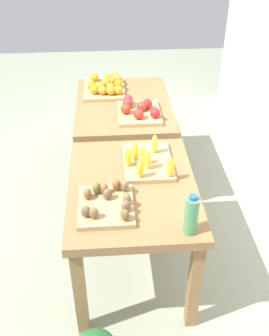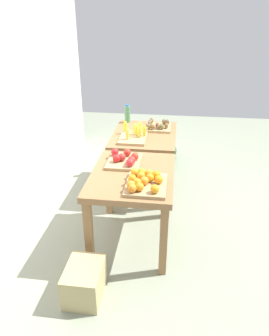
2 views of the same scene
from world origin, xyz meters
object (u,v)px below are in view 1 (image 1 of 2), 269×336
at_px(display_table_right, 132,199).
at_px(apple_bin, 138,110).
at_px(orange_bin, 106,86).
at_px(cardboard_produce_box, 148,121).
at_px(display_table_left, 124,115).
at_px(banana_crate, 147,160).
at_px(water_bottle, 191,215).
at_px(kiwi_bin, 107,203).

distance_m(display_table_right, apple_bin, 0.92).
bearing_deg(display_table_right, apple_bin, 173.02).
height_order(orange_bin, cardboard_produce_box, orange_bin).
bearing_deg(display_table_left, banana_crate, 6.86).
bearing_deg(water_bottle, orange_bin, -166.69).
distance_m(banana_crate, cardboard_produce_box, 1.87).
relative_size(display_table_left, water_bottle, 4.15).
height_order(banana_crate, water_bottle, water_bottle).
bearing_deg(kiwi_bin, orange_bin, 179.35).
xyz_separation_m(display_table_left, apple_bin, (0.22, 0.11, 0.16)).
distance_m(kiwi_bin, cardboard_produce_box, 2.29).
bearing_deg(water_bottle, display_table_right, -146.61).
height_order(orange_bin, banana_crate, banana_crate).
bearing_deg(display_table_left, apple_bin, 27.14).
bearing_deg(cardboard_produce_box, display_table_right, -8.83).
distance_m(display_table_right, kiwi_bin, 0.30).
bearing_deg(water_bottle, kiwi_bin, -116.93).
height_order(display_table_left, orange_bin, orange_bin).
distance_m(display_table_left, cardboard_produce_box, 1.01).
distance_m(display_table_right, cardboard_produce_box, 2.02).
bearing_deg(water_bottle, apple_bin, -172.63).
bearing_deg(display_table_left, cardboard_produce_box, 159.72).
bearing_deg(apple_bin, kiwi_bin, -13.68).
bearing_deg(display_table_right, orange_bin, -174.08).
height_order(display_table_right, water_bottle, water_bottle).
distance_m(display_table_left, display_table_right, 1.12).
bearing_deg(apple_bin, display_table_right, -6.98).
distance_m(display_table_left, banana_crate, 0.94).
height_order(apple_bin, kiwi_bin, apple_bin).
bearing_deg(display_table_right, kiwi_bin, -37.85).
bearing_deg(kiwi_bin, display_table_left, 173.15).
xyz_separation_m(banana_crate, cardboard_produce_box, (-1.74, 0.19, -0.68)).
relative_size(orange_bin, cardboard_produce_box, 1.10).
bearing_deg(display_table_left, display_table_right, 0.00).
distance_m(display_table_left, orange_bin, 0.33).
xyz_separation_m(display_table_right, banana_crate, (-0.20, 0.11, 0.16)).
distance_m(apple_bin, kiwi_bin, 1.14).
relative_size(display_table_right, cardboard_produce_box, 2.60).
height_order(apple_bin, water_bottle, water_bottle).
height_order(orange_bin, water_bottle, water_bottle).
bearing_deg(water_bottle, display_table_left, -169.64).
relative_size(apple_bin, kiwi_bin, 1.11).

